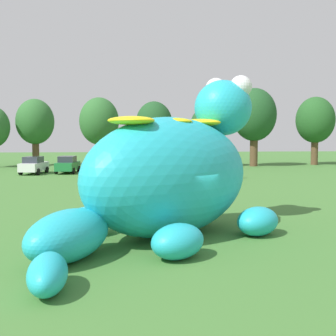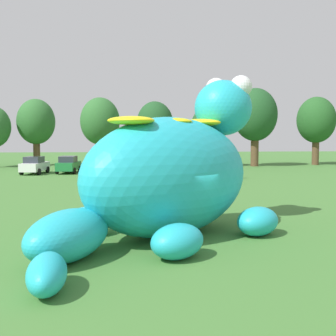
# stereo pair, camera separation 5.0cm
# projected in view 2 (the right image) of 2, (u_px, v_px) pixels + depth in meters

# --- Properties ---
(ground_plane) EXTENTS (160.00, 160.00, 0.00)m
(ground_plane) POSITION_uv_depth(u_px,v_px,m) (183.00, 240.00, 16.26)
(ground_plane) COLOR #427533
(giant_inflatable_creature) EXTENTS (9.70, 11.62, 6.48)m
(giant_inflatable_creature) POSITION_uv_depth(u_px,v_px,m) (170.00, 175.00, 16.85)
(giant_inflatable_creature) COLOR #23B2C6
(giant_inflatable_creature) RESTS_ON ground
(car_white) EXTENTS (2.36, 4.30, 1.72)m
(car_white) POSITION_uv_depth(u_px,v_px,m) (35.00, 165.00, 43.13)
(car_white) COLOR white
(car_white) RESTS_ON ground
(car_green) EXTENTS (2.22, 4.23, 1.72)m
(car_green) POSITION_uv_depth(u_px,v_px,m) (68.00, 165.00, 44.06)
(car_green) COLOR #1E7238
(car_green) RESTS_ON ground
(car_yellow) EXTENTS (2.01, 4.14, 1.72)m
(car_yellow) POSITION_uv_depth(u_px,v_px,m) (102.00, 165.00, 43.28)
(car_yellow) COLOR yellow
(car_yellow) RESTS_ON ground
(car_red) EXTENTS (2.27, 4.26, 1.72)m
(car_red) POSITION_uv_depth(u_px,v_px,m) (137.00, 164.00, 44.70)
(car_red) COLOR red
(car_red) RESTS_ON ground
(tree_mid_left) EXTENTS (4.65, 4.65, 8.25)m
(tree_mid_left) POSITION_uv_depth(u_px,v_px,m) (36.00, 122.00, 53.81)
(tree_mid_left) COLOR brown
(tree_mid_left) RESTS_ON ground
(tree_centre_left) EXTENTS (4.63, 4.63, 8.23)m
(tree_centre_left) POSITION_uv_depth(u_px,v_px,m) (100.00, 122.00, 51.41)
(tree_centre_left) COLOR brown
(tree_centre_left) RESTS_ON ground
(tree_centre) EXTENTS (4.45, 4.45, 7.89)m
(tree_centre) POSITION_uv_depth(u_px,v_px,m) (155.00, 124.00, 53.16)
(tree_centre) COLOR brown
(tree_centre) RESTS_ON ground
(tree_centre_right) EXTENTS (4.06, 4.06, 7.21)m
(tree_centre_right) POSITION_uv_depth(u_px,v_px,m) (208.00, 128.00, 52.41)
(tree_centre_right) COLOR brown
(tree_centre_right) RESTS_ON ground
(tree_mid_right) EXTENTS (5.35, 5.35, 9.49)m
(tree_mid_right) POSITION_uv_depth(u_px,v_px,m) (255.00, 115.00, 53.06)
(tree_mid_right) COLOR brown
(tree_mid_right) RESTS_ON ground
(tree_right) EXTENTS (4.88, 4.88, 8.65)m
(tree_right) POSITION_uv_depth(u_px,v_px,m) (316.00, 120.00, 55.54)
(tree_right) COLOR brown
(tree_right) RESTS_ON ground
(spectator_near_inflatable) EXTENTS (0.38, 0.26, 1.71)m
(spectator_near_inflatable) POSITION_uv_depth(u_px,v_px,m) (151.00, 170.00, 37.95)
(spectator_near_inflatable) COLOR #2D334C
(spectator_near_inflatable) RESTS_ON ground
(spectator_mid_field) EXTENTS (0.38, 0.26, 1.71)m
(spectator_mid_field) POSITION_uv_depth(u_px,v_px,m) (121.00, 171.00, 36.70)
(spectator_mid_field) COLOR #2D334C
(spectator_mid_field) RESTS_ON ground
(spectator_by_cars) EXTENTS (0.38, 0.26, 1.71)m
(spectator_by_cars) POSITION_uv_depth(u_px,v_px,m) (134.00, 201.00, 20.26)
(spectator_by_cars) COLOR black
(spectator_by_cars) RESTS_ON ground
(spectator_wandering) EXTENTS (0.38, 0.26, 1.71)m
(spectator_wandering) POSITION_uv_depth(u_px,v_px,m) (237.00, 169.00, 38.31)
(spectator_wandering) COLOR #2D334C
(spectator_wandering) RESTS_ON ground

